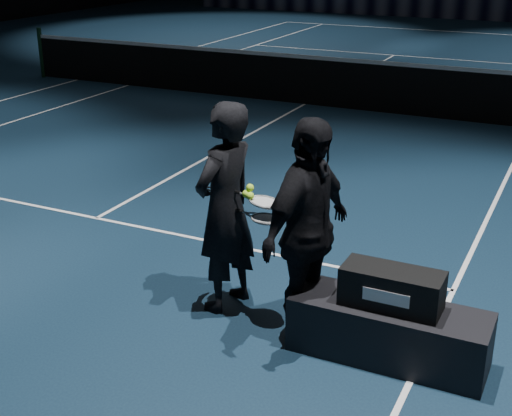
{
  "coord_description": "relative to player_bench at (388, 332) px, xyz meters",
  "views": [
    {
      "loc": [
        5.01,
        -12.51,
        3.14
      ],
      "look_at": [
        2.66,
        -7.63,
        1.02
      ],
      "focal_mm": 50.0,
      "sensor_mm": 36.0,
      "label": 1
    }
  ],
  "objects": [
    {
      "name": "player_bench",
      "position": [
        0.0,
        0.0,
        0.0
      ],
      "size": [
        1.53,
        0.51,
        0.46
      ],
      "primitive_type": "cube",
      "rotation": [
        0.0,
        0.0,
        -0.0
      ],
      "color": "black",
      "rests_on": "floor"
    },
    {
      "name": "net_post_left",
      "position": [
        -10.26,
        7.75,
        0.32
      ],
      "size": [
        0.1,
        0.1,
        1.1
      ],
      "primitive_type": "cylinder",
      "color": "black",
      "rests_on": "floor"
    },
    {
      "name": "sponsor_backdrop",
      "position": [
        -3.86,
        23.25,
        0.22
      ],
      "size": [
        22.0,
        0.15,
        0.9
      ],
      "primitive_type": "cube",
      "color": "black",
      "rests_on": "floor"
    },
    {
      "name": "player_a",
      "position": [
        -1.53,
        0.21,
        0.7
      ],
      "size": [
        0.58,
        0.75,
        1.86
      ],
      "primitive_type": "imported",
      "rotation": [
        0.0,
        0.0,
        -1.78
      ],
      "color": "black",
      "rests_on": "floor"
    },
    {
      "name": "floor",
      "position": [
        -3.86,
        7.75,
        -0.23
      ],
      "size": [
        36.0,
        36.0,
        0.0
      ],
      "primitive_type": "plane",
      "color": "black",
      "rests_on": "ground"
    },
    {
      "name": "racket_upper",
      "position": [
        -1.14,
        0.16,
        0.84
      ],
      "size": [
        0.71,
        0.32,
        0.1
      ],
      "primitive_type": null,
      "rotation": [
        0.0,
        0.1,
        -0.16
      ],
      "color": "black",
      "rests_on": "player_b"
    },
    {
      "name": "racket_lower",
      "position": [
        -1.1,
        0.11,
        0.71
      ],
      "size": [
        0.71,
        0.37,
        0.03
      ],
      "primitive_type": null,
      "rotation": [
        0.0,
        0.0,
        -0.22
      ],
      "color": "black",
      "rests_on": "player_a"
    },
    {
      "name": "net_mesh",
      "position": [
        -3.86,
        7.75,
        0.22
      ],
      "size": [
        12.8,
        0.02,
        0.86
      ],
      "primitive_type": "cube",
      "color": "black",
      "rests_on": "floor"
    },
    {
      "name": "tennis_balls",
      "position": [
        -1.28,
        0.15,
        0.9
      ],
      "size": [
        0.12,
        0.1,
        0.12
      ],
      "primitive_type": null,
      "color": "#B9F133",
      "rests_on": "racket_upper"
    },
    {
      "name": "player_b",
      "position": [
        -0.71,
        0.02,
        0.7
      ],
      "size": [
        0.66,
        1.16,
        1.86
      ],
      "primitive_type": "imported",
      "rotation": [
        0.0,
        0.0,
        1.37
      ],
      "color": "black",
      "rests_on": "floor"
    },
    {
      "name": "bag_signature",
      "position": [
        0.0,
        -0.17,
        0.38
      ],
      "size": [
        0.36,
        0.0,
        0.1
      ],
      "primitive_type": "cube",
      "rotation": [
        0.0,
        0.0,
        -0.0
      ],
      "color": "white",
      "rests_on": "racket_bag"
    },
    {
      "name": "court_lines",
      "position": [
        -3.86,
        7.75,
        -0.22
      ],
      "size": [
        10.98,
        23.78,
        0.01
      ],
      "primitive_type": null,
      "color": "white",
      "rests_on": "floor"
    },
    {
      "name": "racket_bag",
      "position": [
        0.0,
        0.0,
        0.38
      ],
      "size": [
        0.76,
        0.33,
        0.31
      ],
      "primitive_type": "cube",
      "rotation": [
        0.0,
        0.0,
        -0.0
      ],
      "color": "black",
      "rests_on": "player_bench"
    },
    {
      "name": "net_tape",
      "position": [
        -3.86,
        7.75,
        0.69
      ],
      "size": [
        12.8,
        0.03,
        0.07
      ],
      "primitive_type": "cube",
      "color": "white",
      "rests_on": "net_mesh"
    }
  ]
}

